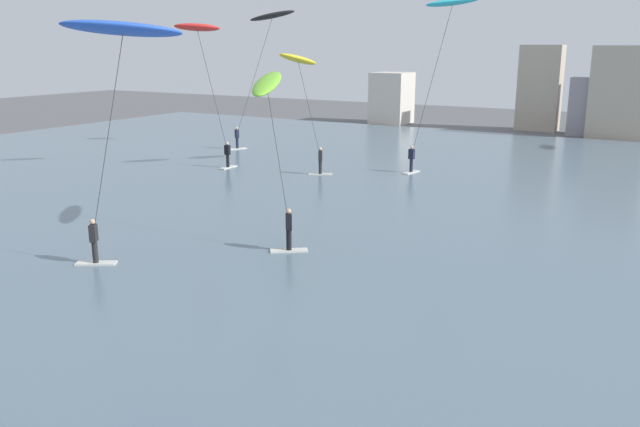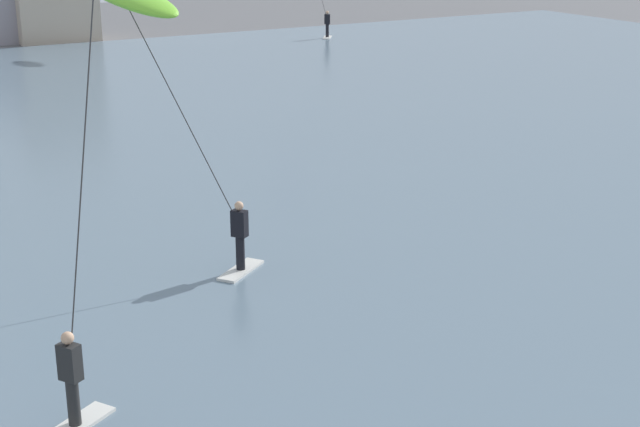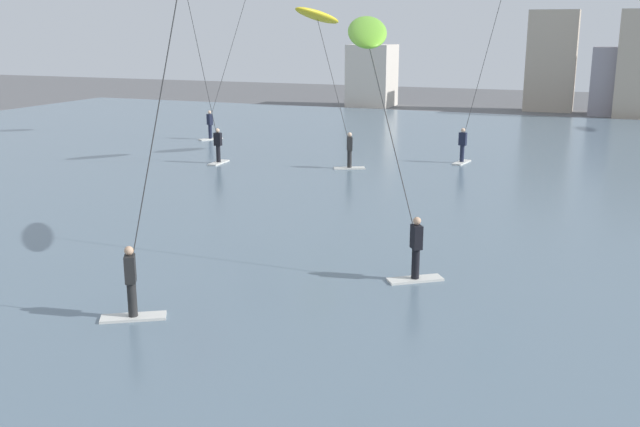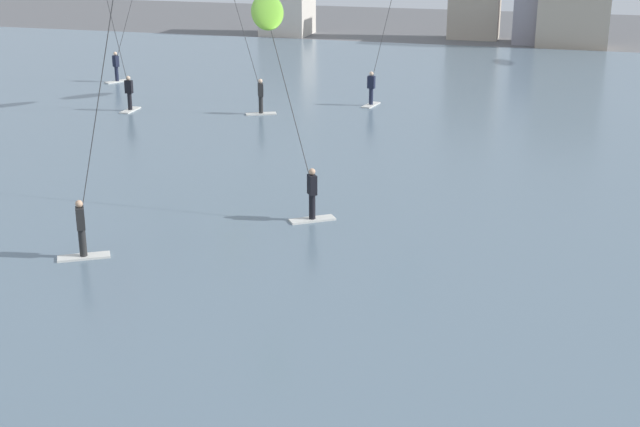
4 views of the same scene
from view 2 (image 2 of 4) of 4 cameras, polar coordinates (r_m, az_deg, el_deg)
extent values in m
cube|color=slate|center=(32.72, -10.40, 4.05)|extent=(84.00, 52.00, 0.10)
cube|color=gray|center=(60.79, -17.90, 12.27)|extent=(4.34, 2.80, 4.95)
cube|color=silver|center=(21.09, -4.84, -3.46)|extent=(1.39, 1.17, 0.06)
cylinder|color=black|center=(20.94, -4.87, -2.39)|extent=(0.20, 0.20, 0.78)
cube|color=black|center=(20.71, -4.92, -0.61)|extent=(0.38, 0.40, 0.60)
sphere|color=tan|center=(20.58, -4.96, 0.47)|extent=(0.20, 0.20, 0.20)
cylinder|color=#333333|center=(20.35, -8.28, 5.84)|extent=(1.86, 1.42, 4.84)
cube|color=silver|center=(15.57, -14.66, -12.38)|extent=(1.43, 1.10, 0.06)
cylinder|color=black|center=(15.37, -14.78, -11.03)|extent=(0.20, 0.20, 0.78)
cube|color=black|center=(15.05, -15.00, -8.74)|extent=(0.36, 0.40, 0.60)
sphere|color=tan|center=(14.87, -15.12, -7.33)|extent=(0.20, 0.20, 0.20)
cylinder|color=#333333|center=(14.45, -14.16, 4.35)|extent=(1.28, 0.90, 6.78)
cube|color=silver|center=(58.98, 0.44, 10.67)|extent=(1.19, 1.39, 0.06)
cylinder|color=black|center=(58.92, 0.44, 11.08)|extent=(0.20, 0.20, 0.78)
cube|color=black|center=(58.84, 0.45, 11.74)|extent=(0.40, 0.38, 0.60)
sphere|color=tan|center=(58.80, 0.45, 12.14)|extent=(0.20, 0.20, 0.20)
camera|label=1|loc=(21.08, 65.72, 6.80)|focal=36.66mm
camera|label=3|loc=(12.52, 54.91, 2.74)|focal=40.62mm
camera|label=4|loc=(17.04, 84.87, 5.88)|focal=50.01mm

